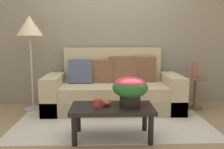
{
  "coord_description": "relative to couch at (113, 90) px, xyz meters",
  "views": [
    {
      "loc": [
        -0.12,
        -3.29,
        1.2
      ],
      "look_at": [
        -0.0,
        0.11,
        0.7
      ],
      "focal_mm": 38.68,
      "sensor_mm": 36.0,
      "label": 1
    }
  ],
  "objects": [
    {
      "name": "ground_plane",
      "position": [
        -0.04,
        -0.76,
        -0.33
      ],
      "size": [
        14.0,
        14.0,
        0.0
      ],
      "primitive_type": "plane",
      "color": "#997A56"
    },
    {
      "name": "wall_back",
      "position": [
        -0.04,
        0.48,
        1.14
      ],
      "size": [
        6.4,
        0.12,
        2.94
      ],
      "primitive_type": "cube",
      "color": "gray",
      "rests_on": "ground"
    },
    {
      "name": "area_rug",
      "position": [
        -0.04,
        -0.61,
        -0.33
      ],
      "size": [
        2.76,
        1.67,
        0.01
      ],
      "primitive_type": "cube",
      "color": "beige",
      "rests_on": "ground"
    },
    {
      "name": "couch",
      "position": [
        0.0,
        0.0,
        0.0
      ],
      "size": [
        2.26,
        0.91,
        1.05
      ],
      "color": "tan",
      "rests_on": "ground"
    },
    {
      "name": "coffee_table",
      "position": [
        -0.06,
        -1.23,
        0.01
      ],
      "size": [
        0.99,
        0.54,
        0.4
      ],
      "color": "black",
      "rests_on": "ground"
    },
    {
      "name": "side_table",
      "position": [
        1.42,
        -0.02,
        0.05
      ],
      "size": [
        0.42,
        0.42,
        0.55
      ],
      "color": "brown",
      "rests_on": "ground"
    },
    {
      "name": "floor_lamp",
      "position": [
        -1.37,
        -0.0,
        1.02
      ],
      "size": [
        0.43,
        0.43,
        1.59
      ],
      "color": "#B2B2B7",
      "rests_on": "ground"
    },
    {
      "name": "potted_plant",
      "position": [
        0.16,
        -1.19,
        0.29
      ],
      "size": [
        0.43,
        0.43,
        0.35
      ],
      "color": "black",
      "rests_on": "coffee_table"
    },
    {
      "name": "coffee_mug",
      "position": [
        -0.23,
        -1.27,
        0.12
      ],
      "size": [
        0.13,
        0.09,
        0.1
      ],
      "color": "red",
      "rests_on": "coffee_table"
    },
    {
      "name": "snack_bowl",
      "position": [
        -0.12,
        -1.2,
        0.1
      ],
      "size": [
        0.12,
        0.12,
        0.06
      ],
      "color": "#B2382D",
      "rests_on": "coffee_table"
    },
    {
      "name": "table_vase",
      "position": [
        1.4,
        -0.01,
        0.33
      ],
      "size": [
        0.11,
        0.11,
        0.26
      ],
      "color": "#934C42",
      "rests_on": "side_table"
    }
  ]
}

